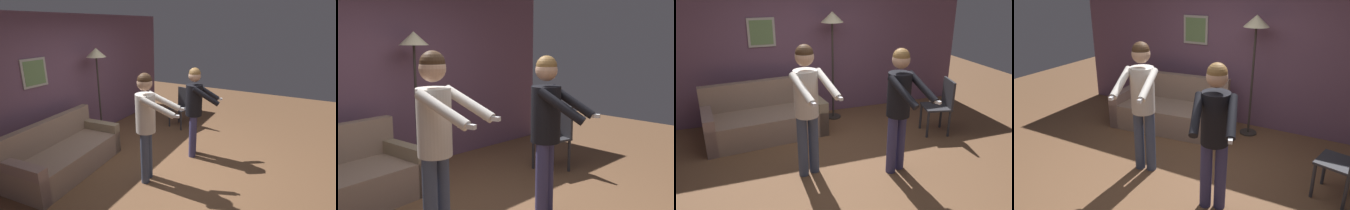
% 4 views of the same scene
% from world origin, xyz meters
% --- Properties ---
extents(ground_plane, '(12.00, 12.00, 0.00)m').
position_xyz_m(ground_plane, '(0.00, 0.00, 0.00)').
color(ground_plane, brown).
extents(back_wall_assembly, '(6.40, 0.09, 2.60)m').
position_xyz_m(back_wall_assembly, '(-0.01, 2.23, 1.30)').
color(back_wall_assembly, '#6D4B63').
rests_on(back_wall_assembly, ground_plane).
extents(couch, '(1.97, 1.03, 0.87)m').
position_xyz_m(couch, '(-0.90, 1.49, 0.28)').
color(couch, gray).
rests_on(couch, ground_plane).
extents(torchiere_lamp, '(0.40, 0.40, 1.95)m').
position_xyz_m(torchiere_lamp, '(0.41, 1.86, 1.68)').
color(torchiere_lamp, '#332D28').
rests_on(torchiere_lamp, ground_plane).
extents(person_standing_left, '(0.54, 0.73, 1.74)m').
position_xyz_m(person_standing_left, '(-0.49, 0.10, 1.06)').
color(person_standing_left, '#404C68').
rests_on(person_standing_left, ground_plane).
extents(person_standing_right, '(0.56, 0.65, 1.68)m').
position_xyz_m(person_standing_right, '(0.64, -0.21, 1.01)').
color(person_standing_right, '#3D3B6B').
rests_on(person_standing_right, ground_plane).
extents(dining_chair_distant, '(0.51, 0.51, 0.93)m').
position_xyz_m(dining_chair_distant, '(1.90, 0.63, 0.53)').
color(dining_chair_distant, '#2D2D33').
rests_on(dining_chair_distant, ground_plane).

